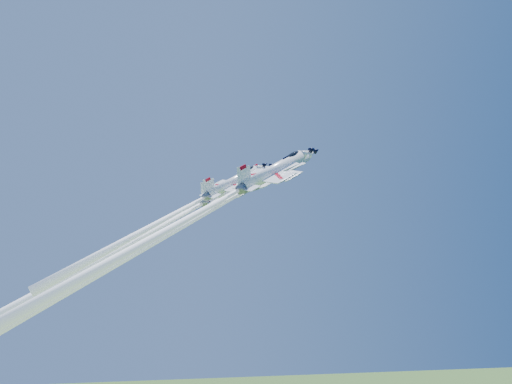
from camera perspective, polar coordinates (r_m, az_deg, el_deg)
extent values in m
cylinder|color=white|center=(109.85, 2.57, 2.19)|extent=(7.49, 7.40, 12.73)
cone|color=white|center=(114.30, 5.45, 3.80)|extent=(3.53, 3.38, 3.49)
cone|color=black|center=(115.38, 6.09, 4.16)|extent=(1.78, 1.70, 1.75)
cone|color=slate|center=(106.09, -0.30, 0.59)|extent=(3.09, 2.93, 2.46)
ellipsoid|color=black|center=(112.46, 4.36, 3.61)|extent=(3.54, 2.45, 2.68)
cube|color=black|center=(111.43, 3.71, 3.41)|extent=(1.20, 0.67, 0.91)
cube|color=white|center=(109.22, 2.10, 1.78)|extent=(8.26, 10.83, 4.25)
cube|color=white|center=(112.38, 3.11, 2.67)|extent=(3.57, 2.38, 2.08)
cube|color=white|center=(110.25, 4.01, 2.58)|extent=(3.57, 2.38, 2.08)
cube|color=white|center=(106.64, 0.15, 0.78)|extent=(4.39, 5.91, 2.26)
cube|color=white|center=(106.25, -0.01, 1.74)|extent=(3.45, 2.17, 4.14)
cube|color=#9F0717|center=(105.98, -0.11, 2.54)|extent=(1.40, 0.80, 1.20)
cube|color=black|center=(110.16, 2.71, 1.71)|extent=(9.37, 3.96, 5.57)
sphere|color=white|center=(105.95, -0.41, 0.53)|extent=(1.22, 1.17, 1.15)
cone|color=white|center=(96.23, -11.67, -5.73)|extent=(20.67, 20.80, 43.78)
cylinder|color=white|center=(110.79, -2.12, 0.64)|extent=(7.68, 7.59, 13.05)
cone|color=white|center=(114.79, 0.99, 2.35)|extent=(3.62, 3.47, 3.58)
cone|color=black|center=(115.78, 1.68, 2.72)|extent=(1.83, 1.75, 1.80)
cone|color=slate|center=(107.49, -5.18, -1.04)|extent=(3.17, 3.01, 2.52)
ellipsoid|color=black|center=(113.10, -0.20, 2.13)|extent=(3.63, 2.51, 2.75)
cube|color=black|center=(112.16, -0.90, 1.90)|extent=(1.24, 0.69, 0.93)
cube|color=white|center=(110.24, -2.62, 0.21)|extent=(8.47, 11.10, 4.36)
cube|color=white|center=(113.27, -1.46, 1.16)|extent=(3.66, 2.44, 2.13)
cube|color=white|center=(110.95, -0.63, 1.04)|extent=(3.66, 2.44, 2.13)
cube|color=white|center=(107.98, -4.70, -0.84)|extent=(4.50, 6.06, 2.32)
cube|color=white|center=(107.55, -4.88, 0.13)|extent=(3.54, 2.23, 4.25)
cube|color=#9F0717|center=(107.25, -5.00, 0.94)|extent=(1.43, 0.82, 1.23)
cube|color=black|center=(111.11, -1.95, 0.16)|extent=(9.61, 4.06, 5.72)
sphere|color=white|center=(107.38, -5.30, -1.10)|extent=(1.25, 1.20, 1.18)
cone|color=white|center=(98.74, -19.72, -8.83)|extent=(25.00, 25.19, 53.77)
cylinder|color=white|center=(97.77, 1.71, 2.09)|extent=(7.43, 7.34, 12.63)
cone|color=white|center=(102.11, 4.95, 3.88)|extent=(3.50, 3.36, 3.47)
cone|color=black|center=(103.18, 5.66, 4.28)|extent=(1.77, 1.69, 1.74)
cone|color=slate|center=(94.15, -1.53, 0.30)|extent=(3.06, 2.91, 2.44)
ellipsoid|color=black|center=(100.31, 3.72, 3.67)|extent=(3.51, 2.43, 2.66)
cube|color=black|center=(99.31, 2.99, 3.44)|extent=(1.20, 0.66, 0.90)
cube|color=white|center=(97.16, 1.18, 1.63)|extent=(8.20, 10.74, 4.21)
cube|color=white|center=(100.27, 2.34, 2.63)|extent=(3.54, 2.36, 2.06)
cube|color=white|center=(98.13, 3.32, 2.52)|extent=(3.54, 2.36, 2.06)
cube|color=white|center=(94.68, -1.02, 0.51)|extent=(4.35, 5.86, 2.24)
cube|color=white|center=(94.29, -1.20, 1.58)|extent=(3.42, 2.16, 4.11)
cube|color=#9F0717|center=(94.02, -1.32, 2.48)|extent=(1.38, 0.80, 1.19)
cube|color=black|center=(98.08, 1.88, 1.56)|extent=(9.30, 3.92, 5.53)
sphere|color=white|center=(94.02, -1.65, 0.23)|extent=(1.21, 1.16, 1.14)
cone|color=white|center=(85.12, -14.69, -6.93)|extent=(20.74, 20.87, 43.98)
cylinder|color=white|center=(101.94, -2.36, 0.98)|extent=(6.12, 6.05, 10.41)
cone|color=white|center=(105.10, 0.35, 2.45)|extent=(2.89, 2.76, 2.86)
cone|color=black|center=(105.88, 0.96, 2.78)|extent=(1.45, 1.39, 1.43)
cone|color=slate|center=(99.29, -5.00, -0.46)|extent=(2.52, 2.40, 2.01)
ellipsoid|color=black|center=(103.77, -0.69, 2.26)|extent=(2.89, 2.00, 2.19)
cube|color=black|center=(103.03, -1.30, 2.07)|extent=(0.98, 0.55, 0.74)
cube|color=white|center=(101.50, -2.79, 0.61)|extent=(6.75, 8.85, 3.47)
cube|color=white|center=(103.91, -1.78, 1.43)|extent=(2.92, 1.94, 1.70)
cube|color=white|center=(102.06, -1.07, 1.32)|extent=(2.92, 1.94, 1.70)
cube|color=white|center=(99.69, -4.59, -0.29)|extent=(3.59, 4.83, 1.85)
cube|color=white|center=(99.36, -4.75, 0.54)|extent=(2.82, 1.78, 3.38)
cube|color=#9F0717|center=(99.13, -4.85, 1.24)|extent=(1.14, 0.66, 0.98)
cube|color=black|center=(102.19, -2.21, 0.56)|extent=(7.66, 3.23, 4.56)
sphere|color=white|center=(99.20, -5.11, -0.52)|extent=(1.00, 0.95, 0.94)
cone|color=white|center=(93.64, -12.87, -4.72)|extent=(13.74, 13.80, 28.42)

